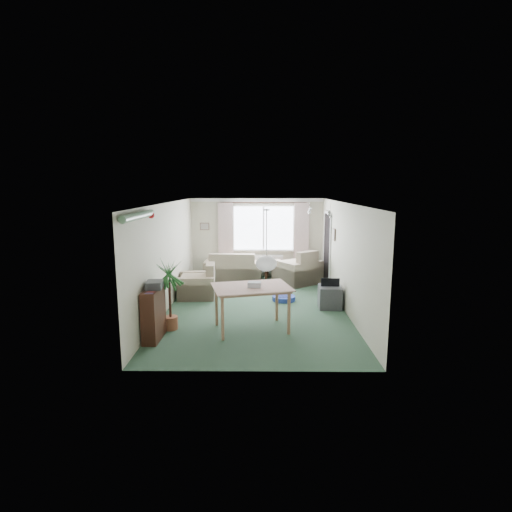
{
  "coord_description": "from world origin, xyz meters",
  "views": [
    {
      "loc": [
        0.09,
        -8.89,
        2.77
      ],
      "look_at": [
        0.0,
        0.3,
        1.15
      ],
      "focal_mm": 28.0,
      "sensor_mm": 36.0,
      "label": 1
    }
  ],
  "objects_px": {
    "tv_cube": "(330,297)",
    "pet_bed": "(284,298)",
    "armchair_left": "(197,280)",
    "coffee_table": "(282,272)",
    "dining_table": "(252,309)",
    "armchair_corner": "(297,266)",
    "sofa": "(233,266)",
    "bookshelf": "(154,314)",
    "houseplant": "(170,295)"
  },
  "relations": [
    {
      "from": "tv_cube",
      "to": "pet_bed",
      "type": "distance_m",
      "value": 1.19
    },
    {
      "from": "tv_cube",
      "to": "houseplant",
      "type": "bearing_deg",
      "value": -154.15
    },
    {
      "from": "sofa",
      "to": "bookshelf",
      "type": "height_order",
      "value": "bookshelf"
    },
    {
      "from": "bookshelf",
      "to": "tv_cube",
      "type": "relative_size",
      "value": 1.7
    },
    {
      "from": "armchair_corner",
      "to": "dining_table",
      "type": "relative_size",
      "value": 0.81
    },
    {
      "from": "armchair_left",
      "to": "dining_table",
      "type": "distance_m",
      "value": 2.74
    },
    {
      "from": "sofa",
      "to": "tv_cube",
      "type": "distance_m",
      "value": 3.67
    },
    {
      "from": "sofa",
      "to": "tv_cube",
      "type": "height_order",
      "value": "sofa"
    },
    {
      "from": "tv_cube",
      "to": "pet_bed",
      "type": "height_order",
      "value": "tv_cube"
    },
    {
      "from": "armchair_corner",
      "to": "armchair_left",
      "type": "relative_size",
      "value": 1.15
    },
    {
      "from": "bookshelf",
      "to": "pet_bed",
      "type": "height_order",
      "value": "bookshelf"
    },
    {
      "from": "armchair_left",
      "to": "armchair_corner",
      "type": "bearing_deg",
      "value": 115.11
    },
    {
      "from": "bookshelf",
      "to": "tv_cube",
      "type": "bearing_deg",
      "value": 29.64
    },
    {
      "from": "coffee_table",
      "to": "pet_bed",
      "type": "distance_m",
      "value": 2.2
    },
    {
      "from": "tv_cube",
      "to": "dining_table",
      "type": "bearing_deg",
      "value": -137.99
    },
    {
      "from": "bookshelf",
      "to": "houseplant",
      "type": "bearing_deg",
      "value": 70.3
    },
    {
      "from": "pet_bed",
      "to": "sofa",
      "type": "bearing_deg",
      "value": 122.19
    },
    {
      "from": "houseplant",
      "to": "pet_bed",
      "type": "bearing_deg",
      "value": 40.84
    },
    {
      "from": "armchair_corner",
      "to": "armchair_left",
      "type": "height_order",
      "value": "armchair_corner"
    },
    {
      "from": "armchair_left",
      "to": "dining_table",
      "type": "bearing_deg",
      "value": 27.39
    },
    {
      "from": "armchair_corner",
      "to": "tv_cube",
      "type": "relative_size",
      "value": 1.97
    },
    {
      "from": "armchair_left",
      "to": "houseplant",
      "type": "xyz_separation_m",
      "value": [
        -0.15,
        -2.32,
        0.26
      ]
    },
    {
      "from": "armchair_corner",
      "to": "coffee_table",
      "type": "bearing_deg",
      "value": -77.8
    },
    {
      "from": "coffee_table",
      "to": "tv_cube",
      "type": "bearing_deg",
      "value": -71.04
    },
    {
      "from": "coffee_table",
      "to": "bookshelf",
      "type": "height_order",
      "value": "bookshelf"
    },
    {
      "from": "armchair_corner",
      "to": "dining_table",
      "type": "xyz_separation_m",
      "value": [
        -1.24,
        -3.83,
        -0.06
      ]
    },
    {
      "from": "bookshelf",
      "to": "dining_table",
      "type": "relative_size",
      "value": 0.7
    },
    {
      "from": "armchair_left",
      "to": "bookshelf",
      "type": "xyz_separation_m",
      "value": [
        -0.34,
        -2.82,
        0.05
      ]
    },
    {
      "from": "sofa",
      "to": "pet_bed",
      "type": "bearing_deg",
      "value": 124.47
    },
    {
      "from": "tv_cube",
      "to": "pet_bed",
      "type": "xyz_separation_m",
      "value": [
        -1.02,
        0.57,
        -0.2
      ]
    },
    {
      "from": "armchair_left",
      "to": "dining_table",
      "type": "xyz_separation_m",
      "value": [
        1.43,
        -2.33,
        0.0
      ]
    },
    {
      "from": "coffee_table",
      "to": "dining_table",
      "type": "height_order",
      "value": "dining_table"
    },
    {
      "from": "bookshelf",
      "to": "dining_table",
      "type": "xyz_separation_m",
      "value": [
        1.77,
        0.49,
        -0.05
      ]
    },
    {
      "from": "dining_table",
      "to": "sofa",
      "type": "bearing_deg",
      "value": 98.55
    },
    {
      "from": "houseplant",
      "to": "coffee_table",
      "type": "bearing_deg",
      "value": 60.25
    },
    {
      "from": "coffee_table",
      "to": "dining_table",
      "type": "relative_size",
      "value": 0.75
    },
    {
      "from": "dining_table",
      "to": "tv_cube",
      "type": "height_order",
      "value": "dining_table"
    },
    {
      "from": "sofa",
      "to": "tv_cube",
      "type": "bearing_deg",
      "value": 133.25
    },
    {
      "from": "armchair_corner",
      "to": "pet_bed",
      "type": "distance_m",
      "value": 1.92
    },
    {
      "from": "houseplant",
      "to": "dining_table",
      "type": "bearing_deg",
      "value": -0.51
    },
    {
      "from": "houseplant",
      "to": "armchair_left",
      "type": "bearing_deg",
      "value": 86.29
    },
    {
      "from": "armchair_corner",
      "to": "armchair_left",
      "type": "bearing_deg",
      "value": -6.11
    },
    {
      "from": "bookshelf",
      "to": "pet_bed",
      "type": "relative_size",
      "value": 1.67
    },
    {
      "from": "coffee_table",
      "to": "bookshelf",
      "type": "relative_size",
      "value": 1.08
    },
    {
      "from": "sofa",
      "to": "pet_bed",
      "type": "relative_size",
      "value": 2.98
    },
    {
      "from": "sofa",
      "to": "coffee_table",
      "type": "relative_size",
      "value": 1.65
    },
    {
      "from": "bookshelf",
      "to": "pet_bed",
      "type": "xyz_separation_m",
      "value": [
        2.52,
        2.52,
        -0.41
      ]
    },
    {
      "from": "armchair_left",
      "to": "pet_bed",
      "type": "relative_size",
      "value": 1.68
    },
    {
      "from": "coffee_table",
      "to": "dining_table",
      "type": "bearing_deg",
      "value": -100.99
    },
    {
      "from": "dining_table",
      "to": "pet_bed",
      "type": "xyz_separation_m",
      "value": [
        0.75,
        2.03,
        -0.37
      ]
    }
  ]
}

